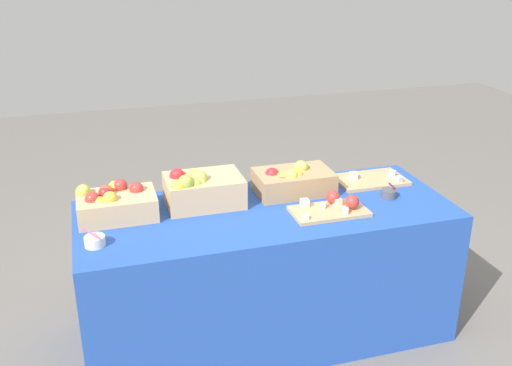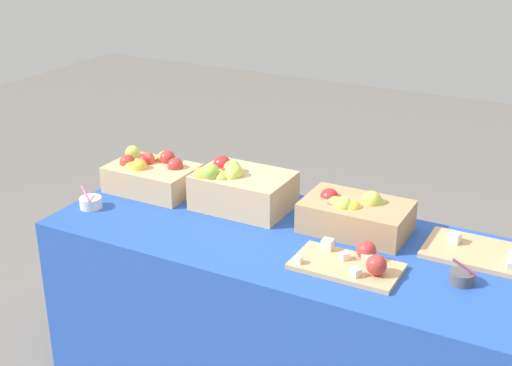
{
  "view_description": "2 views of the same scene",
  "coord_description": "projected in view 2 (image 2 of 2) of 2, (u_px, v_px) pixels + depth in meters",
  "views": [
    {
      "loc": [
        -0.82,
        -2.58,
        1.99
      ],
      "look_at": [
        -0.04,
        0.07,
        0.86
      ],
      "focal_mm": 41.28,
      "sensor_mm": 36.0,
      "label": 1
    },
    {
      "loc": [
        1.02,
        -2.19,
        1.97
      ],
      "look_at": [
        -0.17,
        0.05,
        0.91
      ],
      "focal_mm": 49.3,
      "sensor_mm": 36.0,
      "label": 2
    }
  ],
  "objects": [
    {
      "name": "table",
      "position": [
        289.0,
        318.0,
        2.85
      ],
      "size": [
        1.9,
        0.76,
        0.74
      ],
      "primitive_type": "cube",
      "color": "#234CAD",
      "rests_on": "ground_plane"
    },
    {
      "name": "cutting_board_front",
      "position": [
        354.0,
        263.0,
        2.46
      ],
      "size": [
        0.38,
        0.21,
        0.09
      ],
      "color": "tan",
      "rests_on": "table"
    },
    {
      "name": "apple_crate_right",
      "position": [
        355.0,
        214.0,
        2.72
      ],
      "size": [
        0.41,
        0.26,
        0.17
      ],
      "color": "tan",
      "rests_on": "table"
    },
    {
      "name": "sample_bowl_mid",
      "position": [
        462.0,
        277.0,
        2.37
      ],
      "size": [
        0.09,
        0.08,
        0.11
      ],
      "color": "#4C4C51",
      "rests_on": "table"
    },
    {
      "name": "apple_crate_middle",
      "position": [
        240.0,
        187.0,
        2.92
      ],
      "size": [
        0.39,
        0.28,
        0.2
      ],
      "color": "tan",
      "rests_on": "table"
    },
    {
      "name": "cutting_board_back",
      "position": [
        480.0,
        253.0,
        2.56
      ],
      "size": [
        0.39,
        0.25,
        0.06
      ],
      "color": "tan",
      "rests_on": "table"
    },
    {
      "name": "sample_bowl_near",
      "position": [
        91.0,
        202.0,
        2.94
      ],
      "size": [
        0.09,
        0.09,
        0.09
      ],
      "color": "silver",
      "rests_on": "table"
    },
    {
      "name": "apple_crate_left",
      "position": [
        151.0,
        174.0,
        3.1
      ],
      "size": [
        0.38,
        0.26,
        0.17
      ],
      "color": "tan",
      "rests_on": "table"
    }
  ]
}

